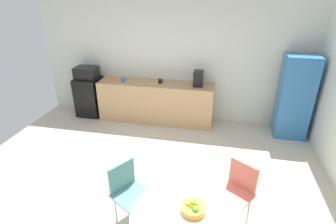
# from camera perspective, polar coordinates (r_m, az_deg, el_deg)

# --- Properties ---
(ground_plane) EXTENTS (6.00, 6.00, 0.00)m
(ground_plane) POSITION_cam_1_polar(r_m,az_deg,el_deg) (4.02, -7.89, -19.08)
(ground_plane) COLOR beige
(wall_back) EXTENTS (6.00, 0.10, 2.60)m
(wall_back) POSITION_cam_1_polar(r_m,az_deg,el_deg) (5.97, 0.78, 10.81)
(wall_back) COLOR silver
(wall_back) RESTS_ON ground_plane
(counter_block) EXTENTS (2.54, 0.60, 0.90)m
(counter_block) POSITION_cam_1_polar(r_m,az_deg,el_deg) (5.98, -2.58, 2.19)
(counter_block) COLOR tan
(counter_block) RESTS_ON ground_plane
(mini_fridge) EXTENTS (0.54, 0.54, 0.90)m
(mini_fridge) POSITION_cam_1_polar(r_m,az_deg,el_deg) (6.54, -16.51, 3.24)
(mini_fridge) COLOR black
(mini_fridge) RESTS_ON ground_plane
(microwave) EXTENTS (0.48, 0.38, 0.26)m
(microwave) POSITION_cam_1_polar(r_m,az_deg,el_deg) (6.35, -17.15, 8.11)
(microwave) COLOR black
(microwave) RESTS_ON mini_fridge
(locker_cabinet) EXTENTS (0.60, 0.50, 1.67)m
(locker_cabinet) POSITION_cam_1_polar(r_m,az_deg,el_deg) (5.77, 25.56, 2.88)
(locker_cabinet) COLOR #3372B2
(locker_cabinet) RESTS_ON ground_plane
(chair_teal) EXTENTS (0.58, 0.58, 0.83)m
(chair_teal) POSITION_cam_1_polar(r_m,az_deg,el_deg) (3.50, -8.84, -15.56)
(chair_teal) COLOR silver
(chair_teal) RESTS_ON ground_plane
(chair_coral) EXTENTS (0.58, 0.58, 0.83)m
(chair_coral) POSITION_cam_1_polar(r_m,az_deg,el_deg) (3.58, 14.87, -15.14)
(chair_coral) COLOR silver
(chair_coral) RESTS_ON ground_plane
(fruit_bowl) EXTENTS (0.25, 0.25, 0.13)m
(fruit_bowl) POSITION_cam_1_polar(r_m,az_deg,el_deg) (2.83, 5.45, -19.83)
(fruit_bowl) COLOR gold
(fruit_bowl) RESTS_ON round_table
(mug_white) EXTENTS (0.13, 0.08, 0.09)m
(mug_white) POSITION_cam_1_polar(r_m,az_deg,el_deg) (5.94, -9.67, 6.84)
(mug_white) COLOR #3F66BF
(mug_white) RESTS_ON counter_block
(mug_green) EXTENTS (0.13, 0.08, 0.09)m
(mug_green) POSITION_cam_1_polar(r_m,az_deg,el_deg) (5.78, -1.68, 6.65)
(mug_green) COLOR black
(mug_green) RESTS_ON counter_block
(mug_red) EXTENTS (0.13, 0.08, 0.09)m
(mug_red) POSITION_cam_1_polar(r_m,az_deg,el_deg) (5.74, 6.29, 6.39)
(mug_red) COLOR #338C59
(mug_red) RESTS_ON counter_block
(coffee_maker) EXTENTS (0.20, 0.24, 0.32)m
(coffee_maker) POSITION_cam_1_polar(r_m,az_deg,el_deg) (5.62, 6.56, 7.16)
(coffee_maker) COLOR black
(coffee_maker) RESTS_ON counter_block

